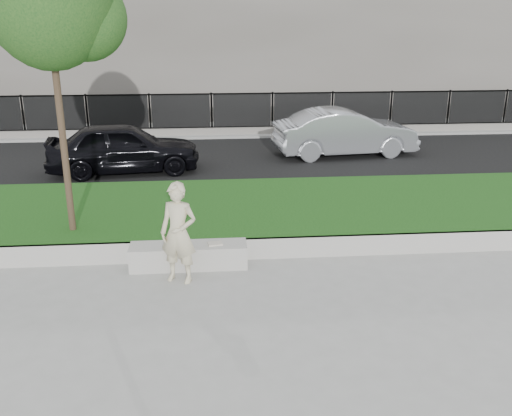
{
  "coord_description": "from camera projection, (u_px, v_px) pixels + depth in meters",
  "views": [
    {
      "loc": [
        -0.76,
        -8.57,
        4.29
      ],
      "look_at": [
        0.08,
        1.2,
        0.93
      ],
      "focal_mm": 40.0,
      "sensor_mm": 36.0,
      "label": 1
    }
  ],
  "objects": [
    {
      "name": "street",
      "position": [
        233.0,
        160.0,
        17.53
      ],
      "size": [
        34.0,
        7.0,
        0.04
      ],
      "primitive_type": "cube",
      "color": "black",
      "rests_on": "ground"
    },
    {
      "name": "car_dark",
      "position": [
        124.0,
        147.0,
        15.87
      ],
      "size": [
        4.34,
        2.16,
        1.42
      ],
      "primitive_type": "imported",
      "rotation": [
        0.0,
        0.0,
        1.69
      ],
      "color": "black",
      "rests_on": "street"
    },
    {
      "name": "stone_bench",
      "position": [
        189.0,
        256.0,
        10.12
      ],
      "size": [
        2.06,
        0.52,
        0.42
      ],
      "primitive_type": "cube",
      "color": "#A8A59E",
      "rests_on": "ground"
    },
    {
      "name": "book",
      "position": [
        215.0,
        244.0,
        10.06
      ],
      "size": [
        0.28,
        0.22,
        0.03
      ],
      "primitive_type": "cube",
      "rotation": [
        0.0,
        0.0,
        0.16
      ],
      "color": "beige",
      "rests_on": "stone_bench"
    },
    {
      "name": "grass_bank",
      "position": [
        245.0,
        213.0,
        12.29
      ],
      "size": [
        34.0,
        4.0,
        0.4
      ],
      "primitive_type": "cube",
      "color": "black",
      "rests_on": "ground"
    },
    {
      "name": "iron_fence",
      "position": [
        228.0,
        122.0,
        20.66
      ],
      "size": [
        32.0,
        0.3,
        1.5
      ],
      "color": "slate",
      "rests_on": "far_pavement"
    },
    {
      "name": "man",
      "position": [
        179.0,
        233.0,
        9.38
      ],
      "size": [
        0.73,
        0.61,
        1.72
      ],
      "primitive_type": "imported",
      "rotation": [
        0.0,
        0.0,
        -0.36
      ],
      "color": "beige",
      "rests_on": "ground"
    },
    {
      "name": "car_silver",
      "position": [
        345.0,
        132.0,
        17.79
      ],
      "size": [
        4.55,
        2.03,
        1.45
      ],
      "primitive_type": "imported",
      "rotation": [
        0.0,
        0.0,
        1.69
      ],
      "color": "#9EA0A7",
      "rests_on": "street"
    },
    {
      "name": "grass_kerb",
      "position": [
        252.0,
        249.0,
        10.44
      ],
      "size": [
        34.0,
        0.08,
        0.4
      ],
      "primitive_type": "cube",
      "color": "#A8A59E",
      "rests_on": "ground"
    },
    {
      "name": "far_pavement",
      "position": [
        228.0,
        130.0,
        21.76
      ],
      "size": [
        34.0,
        3.0,
        0.12
      ],
      "primitive_type": "cube",
      "color": "gray",
      "rests_on": "ground"
    },
    {
      "name": "ground",
      "position": [
        257.0,
        284.0,
        9.53
      ],
      "size": [
        90.0,
        90.0,
        0.0
      ],
      "primitive_type": "plane",
      "color": "gray",
      "rests_on": "ground"
    }
  ]
}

